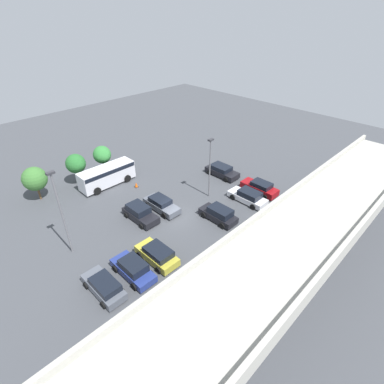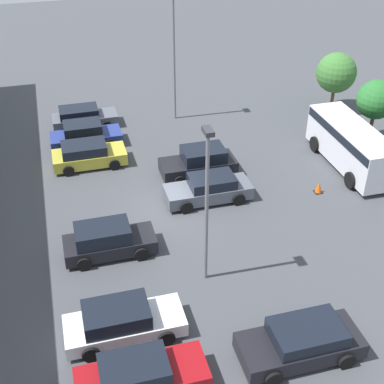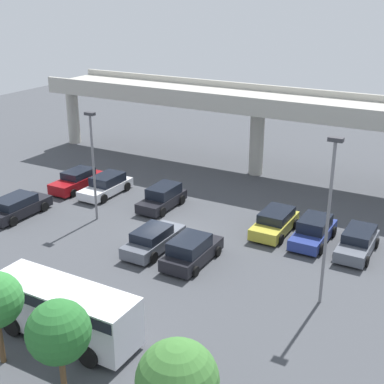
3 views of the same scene
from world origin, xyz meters
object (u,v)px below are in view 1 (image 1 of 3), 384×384
Objects in this scene: parked_car_8 at (260,187)px; lamp_post_mid_lot at (210,164)px; parked_car_0 at (222,171)px; tree_front_left at (102,155)px; parked_car_4 at (140,213)px; parked_car_5 at (157,254)px; shuttle_bus at (107,174)px; parked_car_3 at (161,204)px; parked_car_2 at (219,214)px; parked_car_7 at (104,286)px; tree_front_centre at (76,164)px; lamp_post_near_aisle at (60,209)px; traffic_cone at (136,185)px; parked_car_6 at (133,269)px; tree_front_right at (35,179)px; parked_car_1 at (248,196)px.

parked_car_8 is 0.63× the size of lamp_post_mid_lot.
tree_front_left reaches higher than parked_car_0.
parked_car_4 reaches higher than parked_car_5.
shuttle_bus is at bearing 39.22° from parked_car_8.
tree_front_left is at bearing 32.13° from parked_car_8.
shuttle_bus is at bearing -172.12° from parked_car_3.
parked_car_7 is at bearing 88.94° from parked_car_2.
tree_front_centre is (9.84, -14.25, -1.50)m from lamp_post_mid_lot.
parked_car_7 is at bearing 86.99° from lamp_post_near_aisle.
tree_front_centre is (0.99, -11.98, 2.19)m from parked_car_4.
parked_car_5 is at bearing 61.88° from traffic_cone.
lamp_post_near_aisle is at bearing 47.00° from tree_front_left.
parked_car_3 is 1.08× the size of parked_car_7.
parked_car_6 reaches higher than parked_car_0.
parked_car_2 is at bearing 154.01° from lamp_post_near_aisle.
lamp_post_near_aisle is at bearing -93.06° from parked_car_4.
parked_car_4 is 0.51× the size of lamp_post_near_aisle.
lamp_post_mid_lot is at bearing -35.45° from parked_car_2.
parked_car_8 is (0.04, 6.27, -0.00)m from parked_car_0.
parked_car_6 is (8.22, 5.93, 0.04)m from parked_car_3.
parked_car_8 is at bearing 61.93° from parked_car_3.
parked_car_3 is (11.23, 0.30, -0.01)m from parked_car_0.
parked_car_3 is 1.12× the size of tree_front_right.
shuttle_bus reaches higher than parked_car_5.
tree_front_right reaches higher than parked_car_5.
tree_front_right reaches higher than traffic_cone.
parked_car_7 is (2.79, -0.16, -0.05)m from parked_car_6.
parked_car_8 is 1.12× the size of tree_front_centre.
shuttle_bus reaches higher than parked_car_3.
parked_car_1 is 1.12× the size of tree_front_right.
shuttle_bus is 3.32m from tree_front_left.
lamp_post_mid_lot is 10.82× the size of traffic_cone.
tree_front_centre is at bearing 33.55° from parked_car_1.
parked_car_2 is (8.08, 6.33, 0.06)m from parked_car_0.
lamp_post_near_aisle reaches higher than parked_car_1.
parked_car_8 is (-8.04, -0.06, -0.06)m from parked_car_2.
shuttle_bus is 4.02m from traffic_cone.
parked_car_5 is at bearing 89.37° from parked_car_1.
parked_car_6 is at bearing -54.19° from parked_car_3.
shuttle_bus is at bearing -32.77° from parked_car_7.
parked_car_1 is 22.24m from tree_front_centre.
parked_car_7 is (14.15, -0.26, -0.08)m from parked_car_2.
parked_car_6 is (16.63, -0.25, 0.02)m from parked_car_1.
parked_car_1 is at bearing 115.08° from tree_front_left.
shuttle_bus is 13.21m from lamp_post_near_aisle.
lamp_post_near_aisle is at bearing 64.01° from parked_car_2.
tree_front_right is (17.43, -18.41, 2.11)m from parked_car_1.
lamp_post_mid_lot reaches higher than shuttle_bus.
lamp_post_mid_lot is at bearing -66.20° from parked_car_0.
parked_car_6 is 18.30m from tree_front_right.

